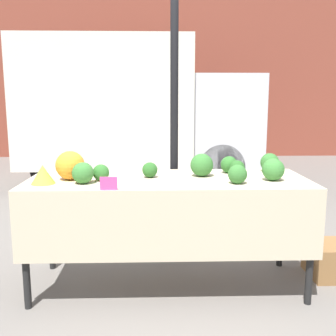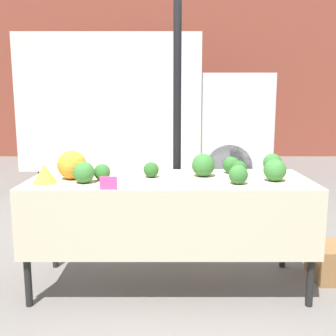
{
  "view_description": "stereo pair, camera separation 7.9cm",
  "coord_description": "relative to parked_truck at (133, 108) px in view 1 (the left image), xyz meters",
  "views": [
    {
      "loc": [
        -0.09,
        -2.89,
        1.43
      ],
      "look_at": [
        0.0,
        0.0,
        0.93
      ],
      "focal_mm": 42.0,
      "sensor_mm": 36.0,
      "label": 1
    },
    {
      "loc": [
        -0.01,
        -2.89,
        1.43
      ],
      "look_at": [
        0.0,
        0.0,
        0.93
      ],
      "focal_mm": 42.0,
      "sensor_mm": 36.0,
      "label": 2
    }
  ],
  "objects": [
    {
      "name": "ground_plane",
      "position": [
        0.49,
        -4.05,
        -1.28
      ],
      "size": [
        40.0,
        40.0,
        0.0
      ],
      "primitive_type": "plane",
      "color": "slate"
    },
    {
      "name": "building_facade",
      "position": [
        0.49,
        3.34,
        1.95
      ],
      "size": [
        16.0,
        0.6,
        6.47
      ],
      "color": "brown",
      "rests_on": "ground_plane"
    },
    {
      "name": "tent_pole",
      "position": [
        0.56,
        -3.47,
        -0.1
      ],
      "size": [
        0.07,
        0.07,
        2.36
      ],
      "color": "black",
      "rests_on": "ground_plane"
    },
    {
      "name": "parked_truck",
      "position": [
        0.0,
        0.0,
        0.0
      ],
      "size": [
        3.96,
        1.91,
        2.42
      ],
      "color": "silver",
      "rests_on": "ground_plane"
    },
    {
      "name": "market_table",
      "position": [
        0.49,
        -4.11,
        -0.54
      ],
      "size": [
        2.09,
        0.78,
        0.85
      ],
      "color": "beige",
      "rests_on": "ground_plane"
    },
    {
      "name": "orange_cauliflower",
      "position": [
        -0.23,
        -4.06,
        -0.33
      ],
      "size": [
        0.21,
        0.21,
        0.21
      ],
      "color": "orange",
      "rests_on": "market_table"
    },
    {
      "name": "romanesco_head",
      "position": [
        -0.39,
        -4.21,
        -0.37
      ],
      "size": [
        0.17,
        0.17,
        0.13
      ],
      "color": "#93B238",
      "rests_on": "market_table"
    },
    {
      "name": "broccoli_head_0",
      "position": [
        1.26,
        -4.14,
        -0.35
      ],
      "size": [
        0.16,
        0.16,
        0.16
      ],
      "color": "#387533",
      "rests_on": "market_table"
    },
    {
      "name": "broccoli_head_1",
      "position": [
        0.75,
        -3.97,
        -0.35
      ],
      "size": [
        0.18,
        0.18,
        0.18
      ],
      "color": "#336B2D",
      "rests_on": "market_table"
    },
    {
      "name": "broccoli_head_2",
      "position": [
        0.99,
        -3.83,
        -0.37
      ],
      "size": [
        0.14,
        0.14,
        0.14
      ],
      "color": "#2D6628",
      "rests_on": "market_table"
    },
    {
      "name": "broccoli_head_3",
      "position": [
        0.97,
        -4.24,
        -0.37
      ],
      "size": [
        0.14,
        0.14,
        0.14
      ],
      "color": "#336B2D",
      "rests_on": "market_table"
    },
    {
      "name": "broccoli_head_4",
      "position": [
        1.03,
        -3.95,
        -0.37
      ],
      "size": [
        0.12,
        0.12,
        0.12
      ],
      "color": "#285B23",
      "rests_on": "market_table"
    },
    {
      "name": "broccoli_head_5",
      "position": [
        -0.11,
        -4.21,
        -0.36
      ],
      "size": [
        0.15,
        0.15,
        0.15
      ],
      "color": "#387533",
      "rests_on": "market_table"
    },
    {
      "name": "broccoli_head_6",
      "position": [
        1.33,
        -3.78,
        -0.36
      ],
      "size": [
        0.15,
        0.15,
        0.15
      ],
      "color": "#336B2D",
      "rests_on": "market_table"
    },
    {
      "name": "broccoli_head_7",
      "position": [
        0.0,
        -4.11,
        -0.37
      ],
      "size": [
        0.12,
        0.12,
        0.12
      ],
      "color": "#2D6628",
      "rests_on": "market_table"
    },
    {
      "name": "broccoli_head_8",
      "position": [
        0.35,
        -4.0,
        -0.37
      ],
      "size": [
        0.12,
        0.12,
        0.12
      ],
      "color": "#285B23",
      "rests_on": "market_table"
    },
    {
      "name": "price_sign",
      "position": [
        0.09,
        -4.42,
        -0.39
      ],
      "size": [
        0.11,
        0.01,
        0.09
      ],
      "color": "#EF4793",
      "rests_on": "market_table"
    }
  ]
}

